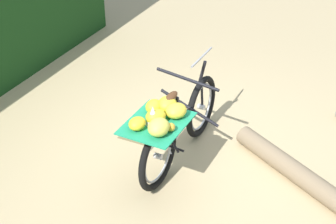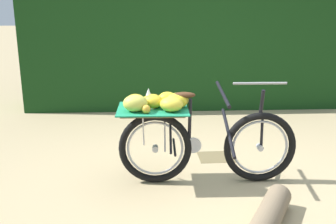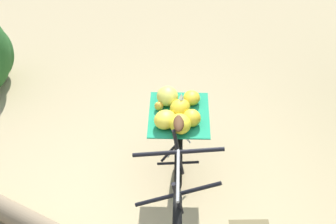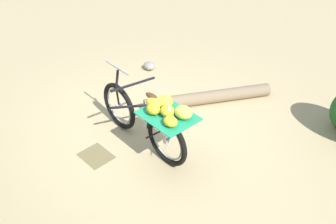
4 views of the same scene
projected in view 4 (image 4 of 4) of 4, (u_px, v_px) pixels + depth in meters
The scene contains 5 objects.
ground_plane at pixel (140, 142), 5.35m from camera, with size 60.00×60.00×0.00m, color tan.
bicycle at pixel (149, 118), 4.93m from camera, with size 1.79×0.71×1.03m.
fallen_log at pixel (208, 97), 6.11m from camera, with size 0.21×0.21×2.12m, color #7F6B51.
path_stone at pixel (149, 66), 7.05m from camera, with size 0.24×0.20×0.15m, color gray.
leaf_litter_patch at pixel (96, 156), 5.11m from camera, with size 0.44×0.36×0.01m, color olive.
Camera 4 is at (-3.22, 2.57, 3.46)m, focal length 39.84 mm.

